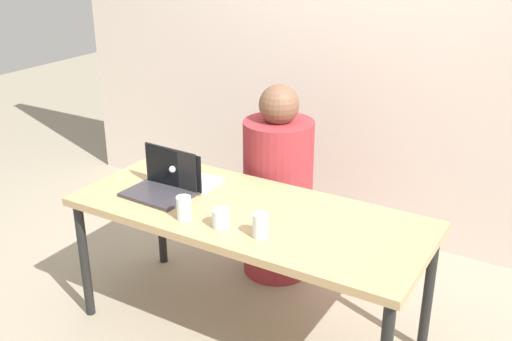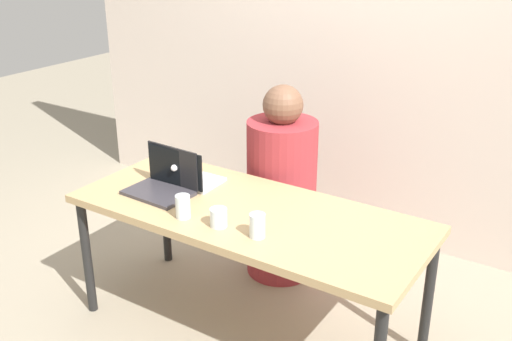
% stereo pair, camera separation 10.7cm
% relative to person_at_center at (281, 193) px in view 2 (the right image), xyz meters
% --- Properties ---
extents(ground_plane, '(12.00, 12.00, 0.00)m').
position_rel_person_at_center_xyz_m(ground_plane, '(0.17, -0.61, -0.52)').
color(ground_plane, gray).
extents(back_wall, '(4.57, 0.10, 2.61)m').
position_rel_person_at_center_xyz_m(back_wall, '(0.17, 0.79, 0.78)').
color(back_wall, beige).
rests_on(back_wall, ground).
extents(desk, '(1.76, 0.74, 0.71)m').
position_rel_person_at_center_xyz_m(desk, '(0.17, -0.61, 0.13)').
color(desk, tan).
rests_on(desk, ground).
extents(person_at_center, '(0.46, 0.46, 1.17)m').
position_rel_person_at_center_xyz_m(person_at_center, '(0.00, 0.00, 0.00)').
color(person_at_center, maroon).
rests_on(person_at_center, ground).
extents(laptop_front_left, '(0.34, 0.27, 0.22)m').
position_rel_person_at_center_xyz_m(laptop_front_left, '(-0.31, -0.67, 0.24)').
color(laptop_front_left, '#363339').
rests_on(laptop_front_left, desk).
extents(laptop_back_left, '(0.35, 0.26, 0.22)m').
position_rel_person_at_center_xyz_m(laptop_back_left, '(-0.29, -0.53, 0.24)').
color(laptop_back_left, silver).
rests_on(laptop_back_left, desk).
extents(water_glass_left, '(0.07, 0.07, 0.11)m').
position_rel_person_at_center_xyz_m(water_glass_left, '(-0.04, -0.84, 0.24)').
color(water_glass_left, silver).
rests_on(water_glass_left, desk).
extents(water_glass_right, '(0.07, 0.07, 0.11)m').
position_rel_person_at_center_xyz_m(water_glass_right, '(0.35, -0.81, 0.24)').
color(water_glass_right, silver).
rests_on(water_glass_right, desk).
extents(water_glass_center, '(0.08, 0.08, 0.09)m').
position_rel_person_at_center_xyz_m(water_glass_center, '(0.15, -0.82, 0.23)').
color(water_glass_center, silver).
rests_on(water_glass_center, desk).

